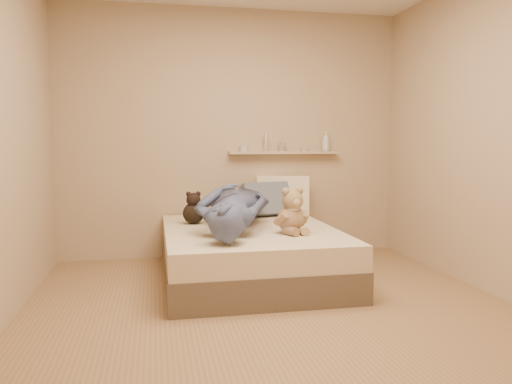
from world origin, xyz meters
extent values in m
plane|color=olive|center=(0.00, 0.00, 0.00)|extent=(3.80, 3.80, 0.00)
plane|color=tan|center=(0.00, 1.90, 1.30)|extent=(3.60, 0.00, 3.60)
plane|color=tan|center=(0.00, -1.90, 1.30)|extent=(3.60, 0.00, 3.60)
plane|color=tan|center=(1.80, 0.00, 1.30)|extent=(0.00, 3.80, 3.80)
cube|color=brown|center=(0.00, 0.93, 0.12)|extent=(1.50, 1.90, 0.25)
cube|color=beige|center=(0.00, 0.93, 0.35)|extent=(1.48, 1.88, 0.20)
cube|color=silver|center=(-0.30, 0.34, 0.61)|extent=(0.19, 0.13, 0.06)
cube|color=black|center=(-0.31, 0.33, 0.62)|extent=(0.10, 0.07, 0.03)
sphere|color=#91744F|center=(0.30, 0.63, 0.57)|extent=(0.24, 0.24, 0.24)
sphere|color=#90754F|center=(0.30, 0.61, 0.73)|extent=(0.17, 0.17, 0.17)
sphere|color=#9E7D56|center=(0.24, 0.60, 0.80)|extent=(0.07, 0.07, 0.07)
sphere|color=#9E7556|center=(0.36, 0.62, 0.80)|extent=(0.07, 0.07, 0.07)
sphere|color=#9E7C57|center=(0.32, 0.53, 0.71)|extent=(0.07, 0.07, 0.07)
cylinder|color=#967550|center=(0.20, 0.58, 0.58)|extent=(0.13, 0.16, 0.13)
cylinder|color=#94794F|center=(0.41, 0.62, 0.58)|extent=(0.08, 0.16, 0.13)
cylinder|color=#866547|center=(0.26, 0.52, 0.49)|extent=(0.13, 0.17, 0.08)
cylinder|color=tan|center=(0.37, 0.54, 0.49)|extent=(0.08, 0.16, 0.08)
cylinder|color=beige|center=(0.30, 0.61, 0.66)|extent=(0.14, 0.14, 0.02)
sphere|color=black|center=(-0.47, 1.27, 0.55)|extent=(0.20, 0.20, 0.20)
sphere|color=black|center=(-0.47, 1.26, 0.68)|extent=(0.13, 0.13, 0.13)
sphere|color=black|center=(-0.51, 1.26, 0.73)|extent=(0.05, 0.05, 0.05)
sphere|color=black|center=(-0.43, 1.26, 0.73)|extent=(0.05, 0.05, 0.05)
cube|color=beige|center=(0.52, 1.76, 0.65)|extent=(0.59, 0.35, 0.42)
cube|color=slate|center=(0.31, 1.62, 0.62)|extent=(0.55, 0.37, 0.37)
imported|color=#434E69|center=(-0.14, 0.95, 0.65)|extent=(1.02, 1.79, 0.41)
cube|color=tan|center=(0.55, 1.84, 1.10)|extent=(1.20, 0.12, 0.03)
cylinder|color=#B8BCC1|center=(0.11, 1.84, 1.15)|extent=(0.08, 0.08, 0.07)
cylinder|color=white|center=(0.35, 1.84, 1.21)|extent=(0.04, 0.04, 0.18)
imported|color=silver|center=(0.53, 1.84, 1.18)|extent=(0.09, 0.09, 0.14)
cylinder|color=#C0AFA4|center=(0.78, 1.84, 1.14)|extent=(0.07, 0.07, 0.05)
imported|color=silver|center=(1.02, 1.84, 1.22)|extent=(0.12, 0.12, 0.21)
camera|label=1|loc=(-0.82, -3.36, 1.21)|focal=35.00mm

